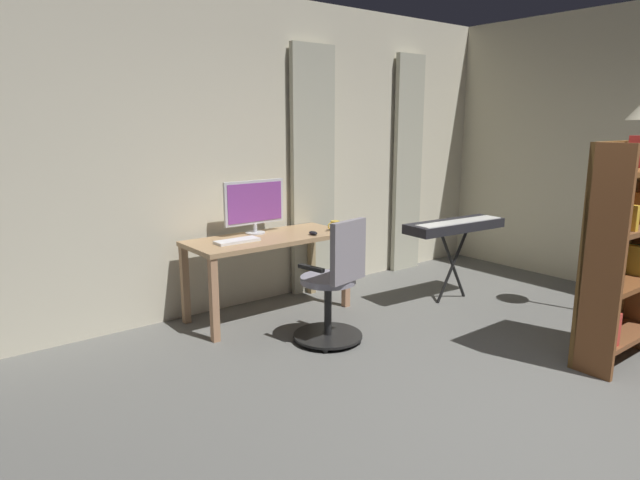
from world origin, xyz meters
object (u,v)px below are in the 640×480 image
at_px(desk, 268,247).
at_px(computer_keyboard, 237,241).
at_px(computer_monitor, 254,204).
at_px(piano_keyboard, 455,227).
at_px(computer_mouse, 313,233).
at_px(mug_coffee, 335,226).
at_px(office_chair, 334,287).
at_px(bookshelf, 620,253).

distance_m(desk, computer_keyboard, 0.36).
xyz_separation_m(computer_monitor, piano_keyboard, (-1.66, 0.96, -0.27)).
height_order(computer_mouse, mug_coffee, mug_coffee).
height_order(computer_monitor, computer_mouse, computer_monitor).
bearing_deg(computer_mouse, computer_keyboard, -12.87).
xyz_separation_m(office_chair, mug_coffee, (-0.59, -0.71, 0.31)).
bearing_deg(bookshelf, piano_keyboard, -96.66).
distance_m(desk, bookshelf, 2.79).
xyz_separation_m(computer_keyboard, bookshelf, (-1.80, 2.34, 0.07)).
relative_size(computer_keyboard, mug_coffee, 2.98).
height_order(office_chair, mug_coffee, office_chair).
distance_m(office_chair, piano_keyboard, 1.63).
bearing_deg(desk, computer_keyboard, 6.76).
bearing_deg(office_chair, piano_keyboard, -7.07).
xyz_separation_m(computer_monitor, mug_coffee, (-0.65, 0.36, -0.23)).
height_order(office_chair, computer_mouse, office_chair).
bearing_deg(office_chair, computer_monitor, 82.57).
bearing_deg(bookshelf, computer_monitor, -60.11).
xyz_separation_m(computer_mouse, piano_keyboard, (-1.29, 0.57, -0.01)).
xyz_separation_m(computer_monitor, computer_keyboard, (0.32, 0.23, -0.26)).
distance_m(computer_keyboard, computer_mouse, 0.71).
distance_m(desk, computer_monitor, 0.42).
distance_m(computer_keyboard, mug_coffee, 0.98).
height_order(bookshelf, piano_keyboard, bookshelf).
distance_m(office_chair, bookshelf, 2.09).
relative_size(computer_monitor, computer_keyboard, 1.58).
height_order(desk, computer_mouse, computer_mouse).
bearing_deg(computer_monitor, mug_coffee, 151.22).
relative_size(computer_monitor, computer_mouse, 6.11).
bearing_deg(computer_keyboard, mug_coffee, 172.57).
height_order(computer_monitor, computer_keyboard, computer_monitor).
relative_size(mug_coffee, bookshelf, 0.08).
height_order(desk, computer_monitor, computer_monitor).
distance_m(office_chair, computer_monitor, 1.19).
xyz_separation_m(computer_keyboard, mug_coffee, (-0.97, 0.13, 0.03)).
xyz_separation_m(computer_mouse, bookshelf, (-1.10, 2.18, 0.06)).
bearing_deg(piano_keyboard, mug_coffee, -26.23).
height_order(computer_monitor, mug_coffee, computer_monitor).
bearing_deg(computer_mouse, computer_monitor, -46.32).
bearing_deg(bookshelf, desk, -58.46).
distance_m(computer_monitor, bookshelf, 2.97).
bearing_deg(desk, computer_mouse, 150.77).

